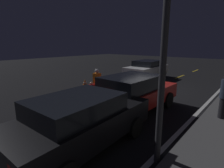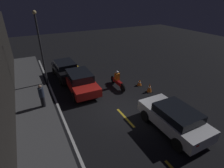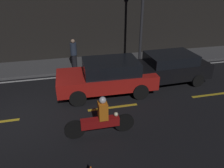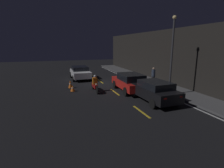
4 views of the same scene
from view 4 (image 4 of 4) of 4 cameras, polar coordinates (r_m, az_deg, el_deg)
ground_plane at (r=17.51m, az=-2.93°, el=0.19°), size 56.00×56.00×0.00m
raised_curb at (r=19.34m, az=10.86°, el=1.38°), size 28.00×2.29×0.14m
building_front at (r=19.69m, az=14.50°, el=8.90°), size 28.00×0.30×5.24m
lane_dash_a at (r=27.12m, az=-8.79°, el=4.52°), size 2.00×0.14×0.01m
lane_dash_b at (r=22.75m, az=-6.76°, el=3.03°), size 2.00×0.14×0.01m
lane_dash_c at (r=18.45m, az=-3.79°, el=0.83°), size 2.00×0.14×0.01m
lane_dash_d at (r=14.27m, az=0.96°, el=-2.67°), size 2.00×0.14×0.01m
lane_dash_e at (r=10.37m, az=9.53°, el=-8.88°), size 2.00×0.14×0.01m
lane_solid_kerb at (r=18.71m, az=7.13°, el=0.93°), size 25.20×0.14×0.01m
sedan_white at (r=19.93m, az=-10.38°, el=3.79°), size 4.05×1.98×1.41m
taxi_red at (r=14.52m, az=5.92°, el=0.73°), size 4.23×2.04×1.48m
van_black at (r=12.16m, az=13.50°, el=-2.08°), size 4.07×1.99×1.42m
motorcycle at (r=14.45m, az=-5.64°, el=-0.23°), size 2.28×0.36×1.40m
traffic_cone_near at (r=15.95m, az=-13.45°, el=-0.08°), size 0.48×0.48×0.72m
traffic_cone_mid at (r=14.78m, az=-12.73°, el=-1.44°), size 0.49×0.49×0.52m
pedestrian at (r=16.92m, az=13.32°, el=2.66°), size 0.34×0.34×1.58m
street_lamp at (r=13.41m, az=18.99°, el=9.67°), size 0.28×0.28×5.76m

